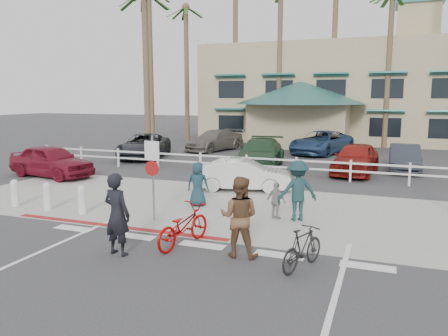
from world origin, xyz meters
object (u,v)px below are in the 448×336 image
at_px(bike_black, 303,248).
at_px(car_red_compact, 51,161).
at_px(bike_red, 183,226).
at_px(car_white_sedan, 243,175).
at_px(sign_post, 153,174).

relative_size(bike_black, car_red_compact, 0.36).
distance_m(bike_red, car_white_sedan, 6.89).
relative_size(sign_post, bike_black, 1.84).
distance_m(bike_red, bike_black, 3.13).
height_order(bike_red, car_red_compact, car_red_compact).
distance_m(car_white_sedan, car_red_compact, 9.36).
distance_m(sign_post, car_red_compact, 9.47).
xyz_separation_m(sign_post, bike_black, (4.95, -2.20, -0.98)).
xyz_separation_m(bike_red, car_white_sedan, (-0.67, 6.85, 0.12)).
bearing_deg(sign_post, bike_black, -23.94).
height_order(bike_black, car_white_sedan, car_white_sedan).
xyz_separation_m(sign_post, bike_red, (1.85, -1.77, -0.93)).
bearing_deg(sign_post, bike_red, -43.66).
bearing_deg(car_white_sedan, sign_post, 153.13).
height_order(sign_post, bike_red, sign_post).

